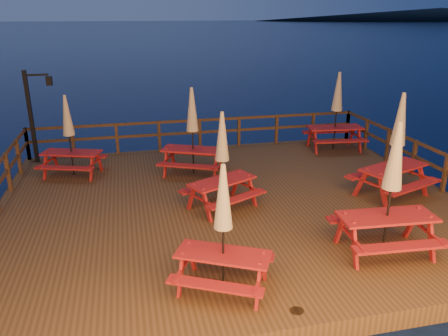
# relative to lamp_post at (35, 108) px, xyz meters

# --- Properties ---
(ground) EXTENTS (500.00, 500.00, 0.00)m
(ground) POSITION_rel_lamp_post_xyz_m (5.39, -4.55, -2.20)
(ground) COLOR black
(ground) RESTS_ON ground
(deck) EXTENTS (12.00, 10.00, 0.40)m
(deck) POSITION_rel_lamp_post_xyz_m (5.39, -4.55, -2.00)
(deck) COLOR #462E16
(deck) RESTS_ON ground
(deck_piles) EXTENTS (11.44, 9.44, 1.40)m
(deck_piles) POSITION_rel_lamp_post_xyz_m (5.39, -4.55, -2.50)
(deck_piles) COLOR #3B2712
(deck_piles) RESTS_ON ground
(railing) EXTENTS (11.80, 9.75, 1.10)m
(railing) POSITION_rel_lamp_post_xyz_m (5.39, -2.77, -1.03)
(railing) COLOR #3B2712
(railing) RESTS_ON deck
(lamp_post) EXTENTS (0.85, 0.18, 3.00)m
(lamp_post) POSITION_rel_lamp_post_xyz_m (0.00, 0.00, 0.00)
(lamp_post) COLOR black
(lamp_post) RESTS_ON deck
(headland_right) EXTENTS (230.40, 86.40, 7.00)m
(headland_right) POSITION_rel_lamp_post_xyz_m (190.39, 225.45, 1.30)
(headland_right) COLOR black
(headland_right) RESTS_ON ground
(picnic_table_0) EXTENTS (2.11, 1.98, 2.38)m
(picnic_table_0) POSITION_rel_lamp_post_xyz_m (4.33, -8.24, -0.56)
(picnic_table_0) COLOR maroon
(picnic_table_0) RESTS_ON deck
(picnic_table_1) EXTENTS (2.19, 2.05, 2.49)m
(picnic_table_1) POSITION_rel_lamp_post_xyz_m (5.06, -4.88, -0.50)
(picnic_table_1) COLOR maroon
(picnic_table_1) RESTS_ON deck
(picnic_table_2) EXTENTS (2.08, 1.88, 2.46)m
(picnic_table_2) POSITION_rel_lamp_post_xyz_m (1.14, -1.57, -0.52)
(picnic_table_2) COLOR maroon
(picnic_table_2) RESTS_ON deck
(picnic_table_3) EXTENTS (2.06, 1.73, 2.79)m
(picnic_table_3) POSITION_rel_lamp_post_xyz_m (7.85, -7.75, -0.35)
(picnic_table_3) COLOR maroon
(picnic_table_3) RESTS_ON deck
(picnic_table_4) EXTENTS (2.40, 2.19, 2.81)m
(picnic_table_4) POSITION_rel_lamp_post_xyz_m (9.69, -5.14, -0.34)
(picnic_table_4) COLOR maroon
(picnic_table_4) RESTS_ON deck
(picnic_table_5) EXTENTS (2.09, 1.78, 2.77)m
(picnic_table_5) POSITION_rel_lamp_post_xyz_m (10.10, -0.88, -0.36)
(picnic_table_5) COLOR maroon
(picnic_table_5) RESTS_ON deck
(picnic_table_6) EXTENTS (2.32, 2.16, 2.66)m
(picnic_table_6) POSITION_rel_lamp_post_xyz_m (4.74, -2.27, -0.41)
(picnic_table_6) COLOR maroon
(picnic_table_6) RESTS_ON deck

